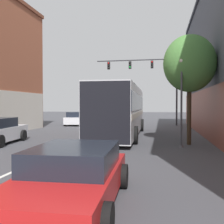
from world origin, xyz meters
TOP-DOWN VIEW (x-y plane):
  - lane_center_line at (0.00, 15.87)m, footprint 0.14×43.74m
  - bus at (1.87, 17.25)m, footprint 3.06×11.63m
  - hatchback_foreground at (2.79, 4.79)m, footprint 2.31×4.37m
  - parked_car_left_near at (-4.31, 26.41)m, footprint 2.57×4.63m
  - parked_car_left_far at (-3.77, 31.53)m, footprint 2.27×4.19m
  - traffic_signal_gantry at (3.44, 27.73)m, footprint 8.66×0.36m
  - street_lamp at (5.65, 13.08)m, footprint 0.30×0.30m
  - street_tree_near at (6.13, 14.12)m, footprint 2.79×2.51m

SIDE VIEW (x-z plane):
  - lane_center_line at x=0.00m, z-range 0.00..0.01m
  - parked_car_left_far at x=-3.77m, z-range -0.03..1.21m
  - hatchback_foreground at x=2.79m, z-range -0.02..1.21m
  - parked_car_left_near at x=-4.31m, z-range -0.03..1.39m
  - bus at x=1.87m, z-range 0.21..3.54m
  - street_lamp at x=5.65m, z-range 0.27..4.77m
  - street_tree_near at x=6.13m, z-range 1.40..7.31m
  - traffic_signal_gantry at x=3.44m, z-range 1.77..9.06m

